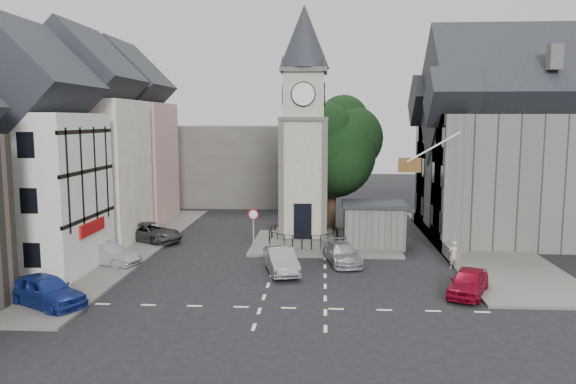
# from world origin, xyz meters

# --- Properties ---
(ground) EXTENTS (120.00, 120.00, 0.00)m
(ground) POSITION_xyz_m (0.00, 0.00, 0.00)
(ground) COLOR black
(ground) RESTS_ON ground
(pavement_west) EXTENTS (6.00, 30.00, 0.14)m
(pavement_west) POSITION_xyz_m (-12.50, 6.00, 0.07)
(pavement_west) COLOR #595651
(pavement_west) RESTS_ON ground
(pavement_east) EXTENTS (6.00, 26.00, 0.14)m
(pavement_east) POSITION_xyz_m (12.00, 8.00, 0.07)
(pavement_east) COLOR #595651
(pavement_east) RESTS_ON ground
(central_island) EXTENTS (10.00, 8.00, 0.16)m
(central_island) POSITION_xyz_m (1.50, 8.00, 0.08)
(central_island) COLOR #595651
(central_island) RESTS_ON ground
(road_markings) EXTENTS (20.00, 8.00, 0.01)m
(road_markings) POSITION_xyz_m (0.00, -5.50, 0.01)
(road_markings) COLOR silver
(road_markings) RESTS_ON ground
(clock_tower) EXTENTS (4.86, 4.86, 16.25)m
(clock_tower) POSITION_xyz_m (0.00, 7.99, 8.12)
(clock_tower) COLOR #4C4944
(clock_tower) RESTS_ON ground
(stone_shelter) EXTENTS (4.30, 3.30, 3.08)m
(stone_shelter) POSITION_xyz_m (4.80, 7.50, 1.55)
(stone_shelter) COLOR #5B5853
(stone_shelter) RESTS_ON ground
(town_tree) EXTENTS (7.20, 7.20, 10.80)m
(town_tree) POSITION_xyz_m (2.00, 13.00, 6.97)
(town_tree) COLOR black
(town_tree) RESTS_ON ground
(warning_sign_post) EXTENTS (0.70, 0.19, 2.85)m
(warning_sign_post) POSITION_xyz_m (-3.20, 5.43, 2.03)
(warning_sign_post) COLOR black
(warning_sign_post) RESTS_ON ground
(terrace_pink) EXTENTS (8.10, 7.60, 12.80)m
(terrace_pink) POSITION_xyz_m (-15.50, 16.00, 6.58)
(terrace_pink) COLOR tan
(terrace_pink) RESTS_ON ground
(terrace_cream) EXTENTS (8.10, 7.60, 12.80)m
(terrace_cream) POSITION_xyz_m (-15.50, 8.00, 6.58)
(terrace_cream) COLOR beige
(terrace_cream) RESTS_ON ground
(terrace_tudor) EXTENTS (8.10, 7.60, 12.00)m
(terrace_tudor) POSITION_xyz_m (-15.50, 0.00, 6.19)
(terrace_tudor) COLOR silver
(terrace_tudor) RESTS_ON ground
(backdrop_west) EXTENTS (20.00, 10.00, 8.00)m
(backdrop_west) POSITION_xyz_m (-12.00, 28.00, 4.00)
(backdrop_west) COLOR #4C4944
(backdrop_west) RESTS_ON ground
(east_building) EXTENTS (14.40, 11.40, 12.60)m
(east_building) POSITION_xyz_m (15.59, 11.00, 6.26)
(east_building) COLOR #5B5853
(east_building) RESTS_ON ground
(east_boundary_wall) EXTENTS (0.40, 16.00, 0.90)m
(east_boundary_wall) POSITION_xyz_m (9.20, 10.00, 0.45)
(east_boundary_wall) COLOR #5B5853
(east_boundary_wall) RESTS_ON ground
(flagpole) EXTENTS (3.68, 0.10, 2.74)m
(flagpole) POSITION_xyz_m (8.00, 4.00, 7.00)
(flagpole) COLOR white
(flagpole) RESTS_ON ground
(car_west_blue) EXTENTS (4.80, 3.79, 1.53)m
(car_west_blue) POSITION_xyz_m (-11.50, -6.00, 0.77)
(car_west_blue) COLOR navy
(car_west_blue) RESTS_ON ground
(car_west_silver) EXTENTS (4.27, 2.64, 1.33)m
(car_west_silver) POSITION_xyz_m (-11.50, 1.47, 0.66)
(car_west_silver) COLOR gray
(car_west_silver) RESTS_ON ground
(car_west_grey) EXTENTS (5.37, 4.39, 1.36)m
(car_west_grey) POSITION_xyz_m (-10.87, 8.00, 0.68)
(car_west_grey) COLOR #323134
(car_west_grey) RESTS_ON ground
(car_island_silver) EXTENTS (2.52, 4.52, 1.41)m
(car_island_silver) POSITION_xyz_m (-1.00, 0.50, 0.71)
(car_island_silver) COLOR gray
(car_island_silver) RESTS_ON ground
(car_island_east) EXTENTS (2.55, 4.53, 1.24)m
(car_island_east) POSITION_xyz_m (2.54, 2.80, 0.62)
(car_island_east) COLOR #A3A4AB
(car_island_east) RESTS_ON ground
(car_east_red) EXTENTS (3.05, 4.23, 1.34)m
(car_east_red) POSITION_xyz_m (8.57, -3.00, 0.67)
(car_east_red) COLOR maroon
(car_east_red) RESTS_ON ground
(pedestrian) EXTENTS (0.69, 0.56, 1.66)m
(pedestrian) POSITION_xyz_m (8.96, 2.00, 0.83)
(pedestrian) COLOR #ABA38D
(pedestrian) RESTS_ON ground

